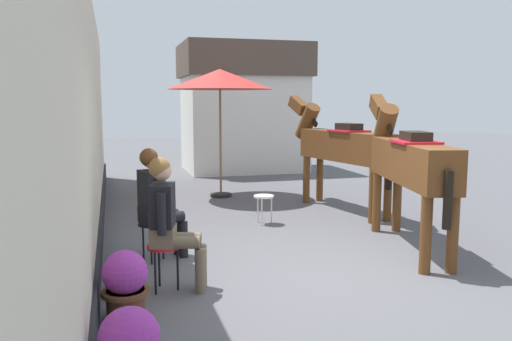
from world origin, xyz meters
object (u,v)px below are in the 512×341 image
object	(u,v)px
saddled_horse_far	(340,146)
seated_visitor_far	(156,198)
flower_planter_middle	(125,284)
cafe_parasol	(220,80)
seated_visitor_near	(169,217)
spare_stool_white	(264,199)
saddled_horse_near	(408,161)

from	to	relation	value
saddled_horse_far	seated_visitor_far	bearing A→B (deg)	-147.61
flower_planter_middle	cafe_parasol	size ratio (longest dim) A/B	0.25
cafe_parasol	seated_visitor_far	bearing A→B (deg)	-112.08
seated_visitor_near	spare_stool_white	xyz separation A→B (m)	(1.76, 2.57, -0.38)
seated_visitor_far	spare_stool_white	world-z (taller)	seated_visitor_far
seated_visitor_far	flower_planter_middle	distance (m)	1.83
saddled_horse_near	seated_visitor_far	bearing A→B (deg)	174.80
spare_stool_white	saddled_horse_near	bearing A→B (deg)	-50.63
flower_planter_middle	spare_stool_white	bearing A→B (deg)	55.21
seated_visitor_far	flower_planter_middle	bearing A→B (deg)	-103.96
cafe_parasol	spare_stool_white	distance (m)	3.21
seated_visitor_near	seated_visitor_far	bearing A→B (deg)	92.00
saddled_horse_near	cafe_parasol	bearing A→B (deg)	110.74
saddled_horse_far	cafe_parasol	bearing A→B (deg)	134.17
flower_planter_middle	spare_stool_white	distance (m)	3.91
seated_visitor_near	spare_stool_white	bearing A→B (deg)	55.57
cafe_parasol	spare_stool_white	world-z (taller)	cafe_parasol
saddled_horse_near	flower_planter_middle	xyz separation A→B (m)	(-3.69, -1.43, -0.82)
saddled_horse_far	cafe_parasol	world-z (taller)	cafe_parasol
spare_stool_white	seated_visitor_near	bearing A→B (deg)	-124.43
flower_planter_middle	saddled_horse_near	bearing A→B (deg)	21.13
flower_planter_middle	saddled_horse_far	bearing A→B (deg)	45.32
seated_visitor_near	flower_planter_middle	world-z (taller)	seated_visitor_near
seated_visitor_near	seated_visitor_far	xyz separation A→B (m)	(-0.04, 1.09, 0.00)
seated_visitor_far	saddled_horse_near	bearing A→B (deg)	-5.20
saddled_horse_far	spare_stool_white	bearing A→B (deg)	-157.07
saddled_horse_near	cafe_parasol	world-z (taller)	cafe_parasol
saddled_horse_near	saddled_horse_far	bearing A→B (deg)	86.30
seated_visitor_far	flower_planter_middle	world-z (taller)	seated_visitor_far
seated_visitor_near	spare_stool_white	world-z (taller)	seated_visitor_near
seated_visitor_far	spare_stool_white	xyz separation A→B (m)	(1.80, 1.48, -0.38)
spare_stool_white	saddled_horse_far	bearing A→B (deg)	22.93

